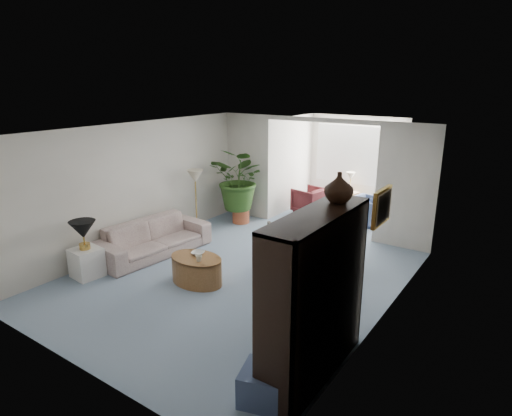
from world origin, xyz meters
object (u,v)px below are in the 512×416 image
Objects in this scene: entertainment_cabinet at (315,296)px; sunroom_chair_maroon at (310,200)px; floor_lamp at (195,176)px; coffee_cup at (199,258)px; coffee_table at (197,270)px; side_table_dark at (339,255)px; cabinet_urn at (339,187)px; sunroom_chair_blue at (367,210)px; wingback_chair at (296,247)px; end_table at (87,263)px; table_lamp at (83,230)px; sunroom_table at (349,201)px; plant_pot at (241,216)px; coffee_bowl at (198,253)px; sofa at (154,238)px; framed_picture at (383,207)px; ottoman at (263,385)px.

entertainment_cabinet is 2.67× the size of sunroom_chair_maroon.
coffee_cup is at bearing -47.25° from floor_lamp.
side_table_dark is at bearing 43.60° from coffee_table.
cabinet_urn is 0.49× the size of sunroom_chair_blue.
end_table is at bearing -4.51° from wingback_chair.
table_lamp reaches higher than sunroom_table.
coffee_table is at bearing 15.25° from sunroom_chair_maroon.
sunroom_table reaches higher than plant_pot.
side_table_dark is (1.64, 1.81, -0.18)m from coffee_cup.
coffee_bowl is (1.66, 1.00, -0.38)m from table_lamp.
sofa is 4.64m from cabinet_urn.
sunroom_table is (-0.63, 3.92, -0.15)m from wingback_chair.
sunroom_chair_maroon is at bearing -10.76° from sofa.
sofa is at bearing 167.31° from cabinet_urn.
end_table is 1.95m from coffee_bowl.
framed_picture is 1.02m from cabinet_urn.
coffee_cup is at bearing -132.27° from side_table_dark.
side_table_dark is 0.89× the size of sunroom_chair_maroon.
cabinet_urn is at bearing -12.23° from coffee_bowl.
coffee_bowl is 2.00× the size of coffee_cup.
floor_lamp reaches higher than plant_pot.
entertainment_cabinet is at bearing -20.35° from coffee_table.
cabinet_urn is (0.00, 0.50, 1.14)m from entertainment_cabinet.
side_table_dark is at bearing -22.43° from plant_pot.
plant_pot is at bearing -77.44° from wingback_chair.
sofa is at bearing 166.46° from coffee_bowl.
side_table_dark is 2.91m from entertainment_cabinet.
side_table_dark reaches higher than sunroom_table.
sunroom_table is (-2.20, 5.81, -1.86)m from cabinet_urn.
coffee_cup is at bearing -65.13° from plant_pot.
plant_pot is 2.96m from sunroom_chair_blue.
ottoman is at bearing -74.12° from sunroom_table.
entertainment_cabinet is at bearing -90.00° from cabinet_urn.
entertainment_cabinet reaches higher than sunroom_chair_blue.
coffee_cup is (1.86, 0.80, 0.25)m from end_table.
table_lamp is at bearing -174.65° from cabinet_urn.
entertainment_cabinet reaches higher than floor_lamp.
framed_picture is at bearing 78.46° from ottoman.
sunroom_chair_blue is 1.06m from sunroom_table.
sunroom_table is (-2.20, 6.31, -0.72)m from entertainment_cabinet.
coffee_table is 1.87× the size of sunroom_table.
coffee_cup is at bearing -45.00° from coffee_bowl.
plant_pot is (-3.07, 1.27, -0.16)m from side_table_dark.
cabinet_urn is (2.52, -0.39, 1.61)m from coffee_cup.
sunroom_table is at bearing 56.68° from sunroom_chair_blue.
wingback_chair reaches higher than coffee_table.
cabinet_urn is 6.12m from sunroom_chair_maroon.
coffee_cup reaches higher than end_table.
entertainment_cabinet reaches higher than framed_picture.
coffee_cup is (1.66, -0.55, 0.17)m from sofa.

